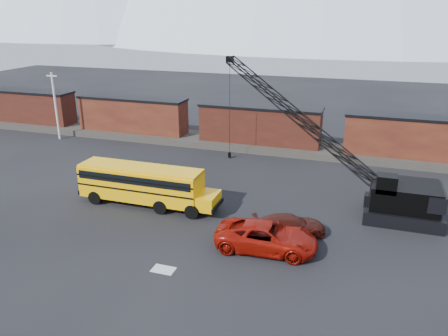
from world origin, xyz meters
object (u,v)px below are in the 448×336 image
object	(u,v)px
crawler_crane	(296,115)
maroon_suv	(289,225)
red_pickup	(267,237)
school_bus	(145,184)

from	to	relation	value
crawler_crane	maroon_suv	bearing A→B (deg)	-81.41
red_pickup	maroon_suv	world-z (taller)	red_pickup
crawler_crane	school_bus	bearing A→B (deg)	-140.50
red_pickup	maroon_suv	xyz separation A→B (m)	(1.06, 2.43, -0.19)
school_bus	red_pickup	world-z (taller)	school_bus
school_bus	crawler_crane	xyz separation A→B (m)	(10.36, 8.54, 4.46)
school_bus	crawler_crane	bearing A→B (deg)	39.50
school_bus	red_pickup	distance (m)	11.49
school_bus	maroon_suv	distance (m)	11.99
maroon_suv	crawler_crane	distance (m)	11.47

